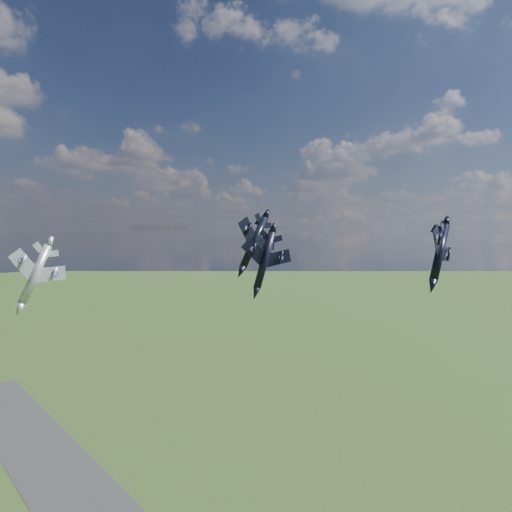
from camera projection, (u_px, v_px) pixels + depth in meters
jet_lead_navy at (265, 260)px, 89.95m from camera, size 15.12×17.19×5.70m
jet_right_navy at (440, 252)px, 84.99m from camera, size 13.82×16.91×8.17m
jet_high_navy at (254, 242)px, 99.54m from camera, size 11.66×15.85×8.42m
jet_left_silver at (35, 274)px, 73.30m from camera, size 9.60×12.85×6.18m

